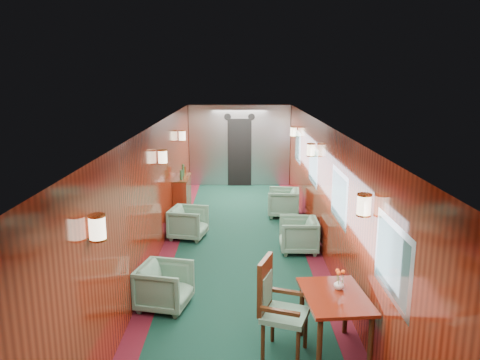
% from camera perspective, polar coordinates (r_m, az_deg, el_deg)
% --- Properties ---
extents(room, '(12.00, 12.10, 2.40)m').
position_cam_1_polar(room, '(7.98, 0.03, 1.07)').
color(room, '#0D3124').
rests_on(room, ground).
extents(bulkhead, '(2.98, 0.17, 2.39)m').
position_cam_1_polar(bulkhead, '(13.89, -0.06, 4.17)').
color(bulkhead, '#A8AAAF').
rests_on(bulkhead, ground).
extents(windows_right, '(0.02, 8.60, 0.80)m').
position_cam_1_polar(windows_right, '(8.41, 10.22, 0.17)').
color(windows_right, '#ADB0B4').
rests_on(windows_right, ground).
extents(wall_sconces, '(2.97, 7.97, 0.25)m').
position_cam_1_polar(wall_sconces, '(8.51, 0.02, 2.86)').
color(wall_sconces, '#FAEBC3').
rests_on(wall_sconces, ground).
extents(dining_table, '(0.80, 1.07, 0.76)m').
position_cam_1_polar(dining_table, '(5.73, 11.47, -14.65)').
color(dining_table, maroon).
rests_on(dining_table, ground).
extents(side_chair, '(0.66, 0.68, 1.17)m').
position_cam_1_polar(side_chair, '(5.67, 4.41, -14.72)').
color(side_chair, '#224F3E').
rests_on(side_chair, ground).
extents(credenza, '(0.33, 1.06, 1.22)m').
position_cam_1_polar(credenza, '(10.96, -7.04, -1.98)').
color(credenza, maroon).
rests_on(credenza, ground).
extents(flower_vase, '(0.14, 0.14, 0.13)m').
position_cam_1_polar(flower_vase, '(5.79, 12.00, -12.30)').
color(flower_vase, silver).
rests_on(flower_vase, dining_table).
extents(armchair_left_near, '(0.84, 0.82, 0.64)m').
position_cam_1_polar(armchair_left_near, '(6.87, -9.18, -12.67)').
color(armchair_left_near, '#224F3E').
rests_on(armchair_left_near, ground).
extents(armchair_left_far, '(0.83, 0.81, 0.64)m').
position_cam_1_polar(armchair_left_far, '(9.56, -6.30, -5.20)').
color(armchair_left_far, '#224F3E').
rests_on(armchair_left_far, ground).
extents(armchair_right_near, '(0.72, 0.70, 0.64)m').
position_cam_1_polar(armchair_right_near, '(8.86, 7.13, -6.67)').
color(armchair_right_near, '#224F3E').
rests_on(armchair_right_near, ground).
extents(armchair_right_far, '(0.80, 0.78, 0.65)m').
position_cam_1_polar(armchair_right_far, '(10.99, 5.30, -2.75)').
color(armchair_right_far, '#224F3E').
rests_on(armchair_right_far, ground).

